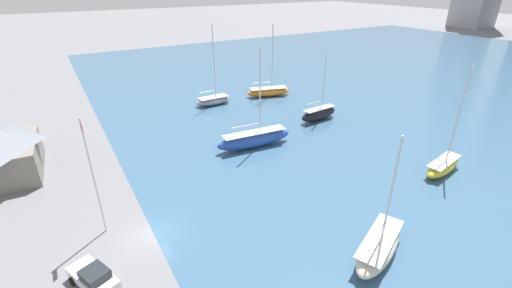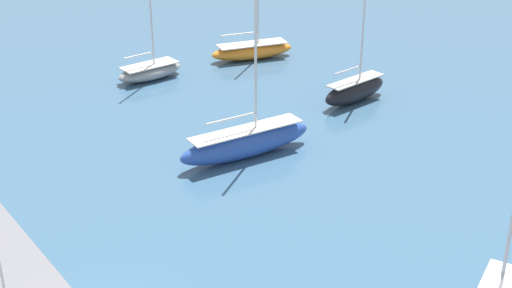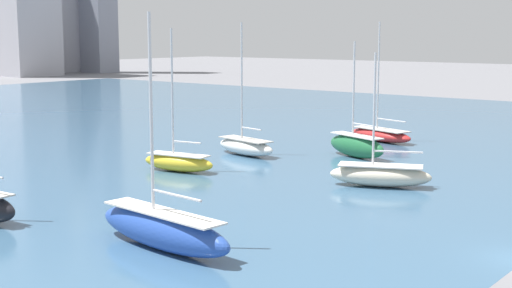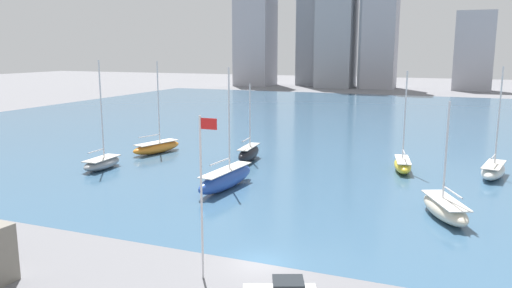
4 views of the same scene
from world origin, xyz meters
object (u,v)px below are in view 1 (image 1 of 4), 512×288
flag_pole (93,174)px  sailboat_black (319,114)px  sailboat_gray (213,100)px  sailboat_blue (254,139)px  sailboat_yellow (443,165)px  sailboat_cream (379,246)px  sailboat_orange (268,91)px  parked_pickup_white (94,277)px  boat_shed (6,153)px

flag_pole → sailboat_black: flag_pole is taller
flag_pole → sailboat_gray: size_ratio=0.80×
sailboat_blue → sailboat_yellow: (16.85, 15.27, -0.26)m
sailboat_cream → sailboat_orange: 42.34m
flag_pole → sailboat_blue: sailboat_blue is taller
sailboat_yellow → parked_pickup_white: size_ratio=2.64×
sailboat_yellow → sailboat_black: bearing=174.7°
parked_pickup_white → sailboat_black: bearing=-176.7°
sailboat_yellow → boat_shed: bearing=-130.6°
sailboat_orange → sailboat_yellow: (34.32, 1.85, -0.01)m
sailboat_blue → sailboat_yellow: size_ratio=1.06×
flag_pole → sailboat_orange: 42.12m
sailboat_cream → sailboat_yellow: 17.58m
boat_shed → sailboat_yellow: size_ratio=0.79×
sailboat_yellow → flag_pole: bearing=-114.6°
sailboat_blue → boat_shed: bearing=-101.5°
boat_shed → sailboat_yellow: sailboat_yellow is taller
flag_pole → sailboat_yellow: 36.69m
sailboat_blue → sailboat_yellow: 22.74m
sailboat_black → sailboat_yellow: (19.88, 1.69, -0.19)m
sailboat_gray → sailboat_blue: bearing=-9.3°
boat_shed → sailboat_black: (5.13, 41.00, -1.61)m
boat_shed → sailboat_yellow: bearing=62.8°
flag_pole → parked_pickup_white: flag_pole is taller
sailboat_black → sailboat_gray: bearing=-148.6°
boat_shed → sailboat_cream: 39.93m
flag_pole → sailboat_orange: (-25.24, 33.35, -4.97)m
flag_pole → sailboat_black: bearing=107.9°
sailboat_blue → parked_pickup_white: sailboat_blue is taller
sailboat_yellow → parked_pickup_white: bearing=-104.9°
flag_pole → sailboat_blue: (-7.78, 19.93, -4.72)m
flag_pole → sailboat_black: (-10.80, 33.51, -4.79)m
flag_pole → parked_pickup_white: 8.03m
sailboat_blue → parked_pickup_white: bearing=-52.4°
boat_shed → sailboat_blue: 28.64m
parked_pickup_white → sailboat_yellow: bearing=153.0°
flag_pole → sailboat_blue: size_ratio=0.83×
sailboat_black → sailboat_yellow: sailboat_yellow is taller
sailboat_black → sailboat_gray: 18.99m
sailboat_blue → sailboat_black: sailboat_blue is taller
sailboat_gray → sailboat_orange: size_ratio=1.03×
sailboat_gray → sailboat_orange: 11.05m
sailboat_cream → sailboat_black: (-25.18, 15.07, 0.15)m
sailboat_gray → parked_pickup_white: bearing=-38.7°
flag_pole → sailboat_orange: sailboat_orange is taller
sailboat_cream → sailboat_yellow: sailboat_yellow is taller
flag_pole → sailboat_gray: 34.76m
boat_shed → sailboat_gray: bearing=112.1°
sailboat_orange → parked_pickup_white: (31.25, -35.08, -0.08)m
sailboat_orange → boat_shed: bearing=-61.1°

